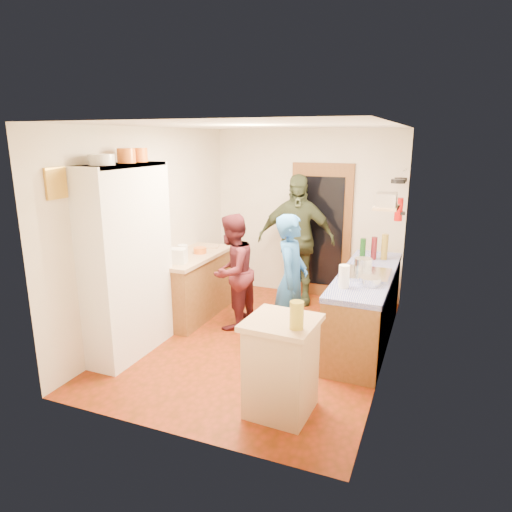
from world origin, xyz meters
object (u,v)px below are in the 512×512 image
Objects in this scene: hutch_body at (128,262)px; right_counter_base at (365,309)px; island_base at (281,369)px; person_back at (297,240)px; person_left at (235,271)px; person_hob at (293,281)px.

hutch_body is 2.90m from right_counter_base.
island_base is 0.44× the size of person_back.
person_back is at bearing 163.49° from person_left.
hutch_body is at bearing -29.93° from person_left.
right_counter_base is at bearing 75.61° from island_base.
person_hob is (1.70, 0.89, -0.29)m from hutch_body.
island_base reaches higher than right_counter_base.
person_left reaches higher than right_counter_base.
hutch_body is 1.45m from person_left.
person_hob is 1.06× the size of person_left.
person_left is 0.78× the size of person_back.
person_hob is at bearing 103.34° from island_base.
hutch_body is 2.68m from person_back.
person_hob is 0.92m from person_left.
right_counter_base is 1.69m from person_back.
right_counter_base is 1.88m from island_base.
island_base is (2.03, -0.52, -0.67)m from hutch_body.
island_base is at bearing -90.78° from person_back.
person_hob is at bearing 27.53° from hutch_body.
hutch_body is 2.56× the size of island_base.
island_base is 2.10m from person_left.
person_hob is (-0.33, 1.41, 0.38)m from island_base.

